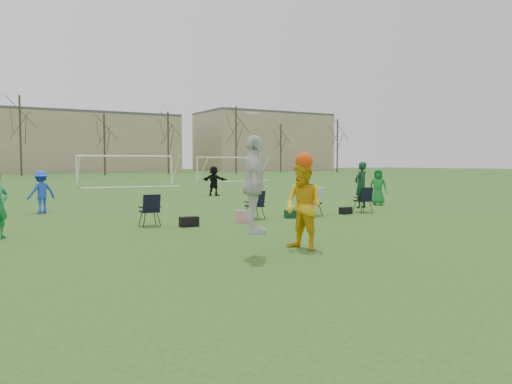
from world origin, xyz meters
TOP-DOWN VIEW (x-y plane):
  - ground at (0.00, 0.00)m, footprint 260.00×260.00m
  - fielder_blue at (-4.34, 13.70)m, footprint 1.18×0.89m
  - fielder_green_far at (9.26, 9.95)m, footprint 0.93×0.94m
  - fielder_black at (5.54, 19.32)m, footprint 1.34×1.57m
  - center_contest at (-1.00, 2.13)m, footprint 2.35×1.40m
  - sideline_setup at (3.44, 7.86)m, footprint 9.11×1.58m
  - goal_mid at (4.00, 32.00)m, footprint 7.40×0.63m
  - goal_right at (16.00, 38.00)m, footprint 7.35×1.14m
  - tree_line at (0.24, 69.85)m, footprint 110.28×3.28m
  - building_row at (6.73, 96.00)m, footprint 126.00×16.00m

SIDE VIEW (x-z plane):
  - ground at x=0.00m, z-range 0.00..0.00m
  - sideline_setup at x=3.44m, z-range -0.39..1.56m
  - fielder_blue at x=-4.34m, z-range 0.00..1.61m
  - fielder_green_far at x=9.26m, z-range 0.00..1.64m
  - fielder_black at x=5.54m, z-range 0.00..1.71m
  - center_contest at x=-1.00m, z-range -0.25..2.68m
  - goal_mid at x=4.00m, z-range 0.69..3.15m
  - goal_right at x=16.00m, z-range 0.69..3.15m
  - tree_line at x=0.24m, z-range -0.61..10.79m
  - building_row at x=6.73m, z-range -0.51..12.49m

